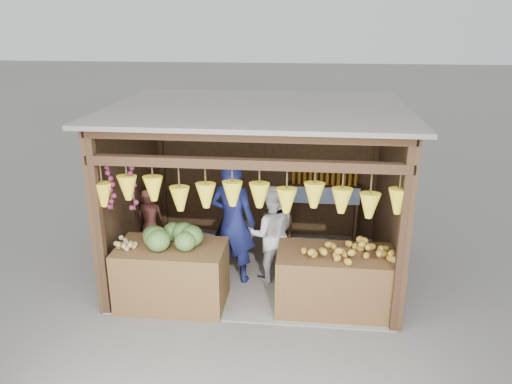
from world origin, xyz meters
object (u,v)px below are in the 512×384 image
at_px(counter_right, 338,281).
at_px(woman_standing, 271,234).
at_px(man_standing, 233,222).
at_px(counter_left, 172,275).
at_px(vendor_seated, 150,217).

height_order(counter_right, woman_standing, woman_standing).
relative_size(counter_right, man_standing, 0.87).
bearing_deg(man_standing, woman_standing, -158.45).
distance_m(counter_left, man_standing, 1.20).
bearing_deg(woman_standing, vendor_seated, -21.68).
bearing_deg(counter_left, vendor_seated, 118.65).
bearing_deg(counter_right, woman_standing, 143.49).
bearing_deg(vendor_seated, man_standing, 171.35).
bearing_deg(counter_left, counter_right, 2.89).
bearing_deg(counter_right, man_standing, 157.17).
bearing_deg(counter_left, woman_standing, 32.37).
height_order(woman_standing, vendor_seated, woman_standing).
height_order(counter_right, vendor_seated, vendor_seated).
bearing_deg(vendor_seated, counter_right, 169.21).
height_order(counter_left, man_standing, man_standing).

